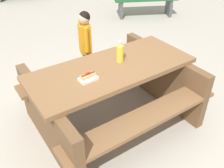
{
  "coord_description": "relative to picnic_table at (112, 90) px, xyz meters",
  "views": [
    {
      "loc": [
        0.87,
        2.12,
        2.09
      ],
      "look_at": [
        0.0,
        0.0,
        0.52
      ],
      "focal_mm": 39.87,
      "sensor_mm": 36.0,
      "label": 1
    }
  ],
  "objects": [
    {
      "name": "hotdog_tray",
      "position": [
        0.31,
        0.15,
        0.34
      ],
      "size": [
        0.2,
        0.15,
        0.08
      ],
      "color": "white",
      "rests_on": "picnic_table"
    },
    {
      "name": "picnic_table",
      "position": [
        0.0,
        0.0,
        0.0
      ],
      "size": [
        2.05,
        1.74,
        0.75
      ],
      "color": "brown",
      "rests_on": "ground"
    },
    {
      "name": "soda_bottle",
      "position": [
        -0.12,
        -0.07,
        0.42
      ],
      "size": [
        0.08,
        0.08,
        0.24
      ],
      "color": "yellow",
      "rests_on": "picnic_table"
    },
    {
      "name": "child_in_coat",
      "position": [
        0.01,
        -0.95,
        0.23
      ],
      "size": [
        0.17,
        0.26,
        1.06
      ],
      "color": "brown",
      "rests_on": "ground"
    },
    {
      "name": "ground_plane",
      "position": [
        0.0,
        0.0,
        -0.44
      ],
      "size": [
        30.0,
        30.0,
        0.0
      ],
      "primitive_type": "plane",
      "color": "#ADA599",
      "rests_on": "ground"
    }
  ]
}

